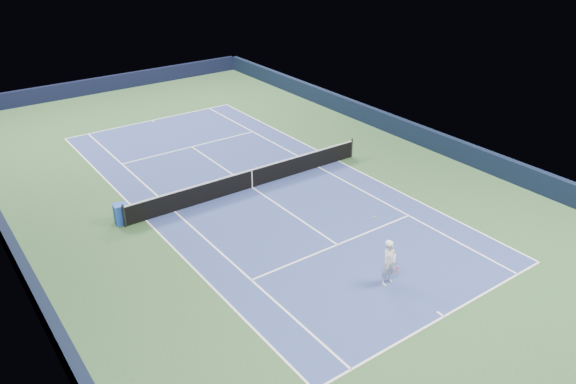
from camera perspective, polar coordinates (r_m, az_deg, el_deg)
ground at (r=27.33m, az=-3.66°, el=0.45°), size 40.00×40.00×0.00m
wall_far at (r=44.18m, az=-17.87°, el=10.43°), size 22.00×0.35×1.10m
wall_right at (r=33.60m, az=12.16°, el=6.10°), size 0.35×40.00×1.10m
wall_left at (r=23.93m, az=-26.21°, el=-5.18°), size 0.35×40.00×1.10m
court_surface at (r=27.32m, az=-3.66°, el=0.46°), size 10.97×23.77×0.01m
baseline_far at (r=37.18m, az=-13.62°, el=7.10°), size 10.97×0.08×0.00m
baseline_near at (r=19.82m, az=15.57°, el=-12.08°), size 10.97×0.08×0.00m
sideline_doubles_right at (r=30.29m, az=5.13°, el=3.17°), size 0.08×23.77×0.00m
sideline_doubles_left at (r=25.21m, az=-14.24°, el=-2.80°), size 0.08×23.77×0.00m
sideline_singles_right at (r=29.48m, az=3.10°, el=2.55°), size 0.08×23.77×0.00m
sideline_singles_left at (r=25.64m, az=-11.44°, el=-1.94°), size 0.08×23.77×0.00m
service_line_far at (r=32.46m, az=-9.76°, el=4.55°), size 8.23×0.08×0.00m
service_line_near at (r=22.82m, az=5.04°, el=-5.36°), size 8.23×0.08×0.00m
center_service_line at (r=27.32m, az=-3.66°, el=0.47°), size 0.08×12.80×0.00m
center_mark_far at (r=37.05m, az=-13.53°, el=7.04°), size 0.08×0.30×0.00m
center_mark_near at (r=19.89m, az=15.24°, el=-11.87°), size 0.08×0.30×0.00m
tennis_net at (r=27.10m, az=-3.69°, el=1.41°), size 12.90×0.10×1.07m
sponsor_cube at (r=25.05m, az=-16.58°, el=-2.15°), size 0.62×0.58×0.91m
tennis_player at (r=20.41m, az=10.22°, el=-7.07°), size 0.83×1.28×2.30m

